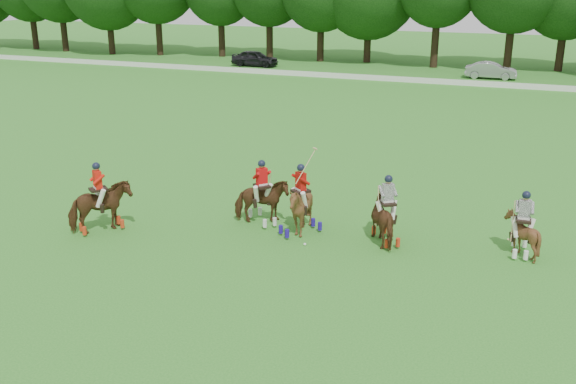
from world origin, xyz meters
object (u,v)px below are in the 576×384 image
(polo_red_c, at_px, (301,209))
(polo_stripe_a, at_px, (387,219))
(polo_red_b, at_px, (262,201))
(polo_red_a, at_px, (100,207))
(car_left, at_px, (255,58))
(polo_stripe_b, at_px, (522,233))
(car_mid, at_px, (491,70))
(polo_ball, at_px, (305,244))

(polo_red_c, bearing_deg, polo_stripe_a, 6.54)
(polo_red_b, distance_m, polo_stripe_a, 4.44)
(polo_red_b, xyz_separation_m, polo_stripe_a, (4.44, -0.12, 0.00))
(polo_red_a, height_order, polo_red_b, polo_red_a)
(car_left, distance_m, polo_red_a, 42.56)
(polo_stripe_a, distance_m, polo_stripe_b, 4.16)
(car_mid, xyz_separation_m, polo_stripe_a, (-0.12, -38.07, 0.13))
(polo_red_b, bearing_deg, polo_stripe_a, -1.49)
(car_left, xyz_separation_m, polo_ball, (19.45, -39.29, -0.72))
(polo_stripe_a, relative_size, polo_ball, 25.49)
(polo_red_a, distance_m, polo_stripe_b, 13.72)
(car_left, bearing_deg, polo_red_c, -154.40)
(car_left, height_order, polo_ball, car_left)
(car_mid, distance_m, polo_red_b, 38.23)
(polo_stripe_b, bearing_deg, polo_ball, -164.72)
(car_left, xyz_separation_m, polo_red_c, (18.97, -38.40, 0.13))
(polo_red_c, xyz_separation_m, polo_ball, (0.48, -0.88, -0.85))
(polo_red_a, xyz_separation_m, polo_stripe_a, (9.22, 2.58, -0.07))
(car_mid, xyz_separation_m, polo_ball, (-2.48, -39.29, -0.65))
(car_left, bearing_deg, polo_ball, -154.34)
(polo_red_b, bearing_deg, car_left, 114.60)
(polo_stripe_b, relative_size, polo_ball, 23.24)
(polo_stripe_b, bearing_deg, car_mid, 96.09)
(car_mid, relative_size, polo_red_c, 1.42)
(car_mid, xyz_separation_m, polo_red_c, (-2.97, -38.40, 0.20))
(car_left, height_order, polo_stripe_b, polo_stripe_b)
(car_mid, height_order, polo_stripe_a, polo_stripe_a)
(polo_red_c, distance_m, polo_ball, 1.32)
(polo_red_a, bearing_deg, polo_stripe_a, 15.65)
(polo_red_b, height_order, polo_red_c, polo_red_c)
(polo_red_c, relative_size, polo_stripe_b, 1.43)
(polo_ball, bearing_deg, polo_red_a, -168.68)
(polo_stripe_b, bearing_deg, polo_red_c, -172.75)
(polo_stripe_a, xyz_separation_m, polo_stripe_b, (4.13, 0.56, -0.10))
(polo_red_a, bearing_deg, polo_stripe_b, 13.26)
(polo_red_c, distance_m, polo_stripe_a, 2.86)
(polo_stripe_b, xyz_separation_m, polo_ball, (-6.49, -1.77, -0.69))
(car_left, xyz_separation_m, car_mid, (21.94, 0.00, -0.07))
(polo_red_c, height_order, polo_stripe_a, polo_red_c)
(car_left, bearing_deg, polo_red_a, -163.48)
(polo_red_c, bearing_deg, polo_ball, -61.47)
(car_mid, bearing_deg, polo_stripe_a, 177.70)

